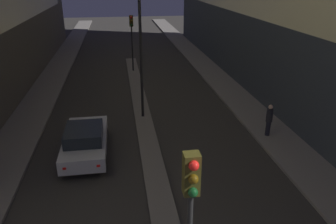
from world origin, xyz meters
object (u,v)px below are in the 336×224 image
traffic_light_mid (132,31)px  car_left_lane (85,140)px  pedestrian_on_right_sidewalk (269,119)px  street_lamp (140,33)px  traffic_light_near (191,208)px

traffic_light_mid → car_left_lane: (-3.00, -13.97, -2.78)m
car_left_lane → pedestrian_on_right_sidewalk: 9.22m
street_lamp → car_left_lane: street_lamp is taller
traffic_light_mid → street_lamp: (0.00, -10.07, 1.44)m
traffic_light_near → traffic_light_mid: same height
pedestrian_on_right_sidewalk → traffic_light_mid: bearing=114.5°
car_left_lane → pedestrian_on_right_sidewalk: bearing=2.3°
traffic_light_mid → pedestrian_on_right_sidewalk: 15.16m
traffic_light_near → traffic_light_mid: bearing=90.0°
traffic_light_mid → street_lamp: bearing=-90.0°
traffic_light_mid → car_left_lane: 14.56m
traffic_light_near → street_lamp: size_ratio=0.62×
traffic_light_near → car_left_lane: traffic_light_near is taller
traffic_light_mid → street_lamp: size_ratio=0.62×
traffic_light_mid → car_left_lane: bearing=-102.1°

